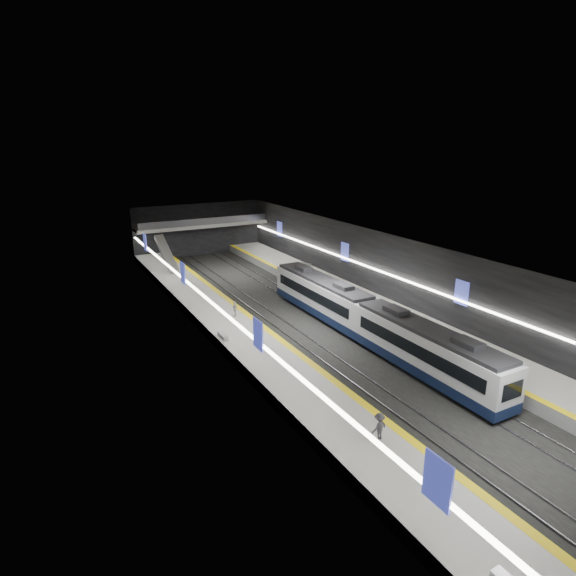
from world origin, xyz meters
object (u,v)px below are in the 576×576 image
train (367,318)px  bench_right_far (305,265)px  passenger_left_a (235,309)px  bench_left_far (223,336)px  passenger_right_a (406,320)px  escalator (166,254)px  passenger_left_b (379,427)px

train → bench_right_far: (6.49, 22.07, -0.98)m
bench_right_far → passenger_left_a: size_ratio=1.16×
bench_left_far → passenger_right_a: 16.47m
passenger_left_a → escalator: bearing=-179.1°
train → bench_right_far: train is taller
bench_left_far → bench_right_far: bearing=44.7°
passenger_right_a → passenger_left_b: bearing=126.6°
train → escalator: bearing=108.3°
bench_right_far → train: bearing=-129.8°
passenger_right_a → passenger_left_b: passenger_left_b is taller
train → passenger_left_a: (-9.04, 8.91, -0.44)m
passenger_left_a → passenger_left_b: passenger_left_b is taller
bench_left_far → passenger_left_b: (2.59, -18.04, 0.64)m
bench_left_far → passenger_right_a: bearing=-19.8°
train → escalator: (-10.00, 30.25, 0.70)m
escalator → passenger_left_a: size_ratio=5.26×
bench_left_far → passenger_left_b: size_ratio=0.98×
bench_left_far → passenger_right_a: passenger_right_a is taller
escalator → passenger_right_a: size_ratio=4.93×
train → bench_right_far: bearing=73.6°
passenger_right_a → passenger_left_b: size_ratio=0.97×
bench_right_far → passenger_left_b: 39.00m
bench_left_far → passenger_left_b: bearing=-80.7°
train → bench_left_far: train is taller
bench_right_far → passenger_left_a: 20.37m
escalator → passenger_right_a: bearing=-67.1°
train → bench_left_far: 12.86m
passenger_left_a → passenger_left_b: size_ratio=0.91×
train → escalator: escalator is taller
passenger_right_a → passenger_left_a: (-12.42, 10.28, -0.05)m
bench_right_far → passenger_left_a: bearing=-163.2°
passenger_left_a → passenger_left_b: 22.45m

